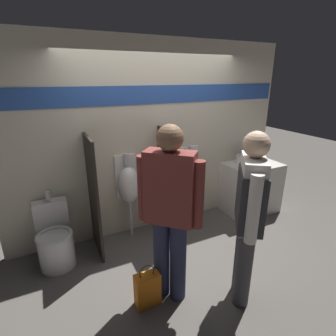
{
  "coord_description": "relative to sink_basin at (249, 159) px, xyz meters",
  "views": [
    {
      "loc": [
        -1.44,
        -2.79,
        2.21
      ],
      "look_at": [
        0.0,
        0.17,
        1.05
      ],
      "focal_mm": 28.0,
      "sensor_mm": 36.0,
      "label": 1
    }
  ],
  "objects": [
    {
      "name": "ground_plane",
      "position": [
        -1.56,
        -0.33,
        -0.91
      ],
      "size": [
        16.0,
        16.0,
        0.0
      ],
      "primitive_type": "plane",
      "color": "#5B5651"
    },
    {
      "name": "display_wall",
      "position": [
        -1.56,
        0.27,
        0.45
      ],
      "size": [
        4.2,
        0.07,
        2.7
      ],
      "color": "beige",
      "rests_on": "ground_plane"
    },
    {
      "name": "sink_counter",
      "position": [
        0.05,
        -0.06,
        -0.49
      ],
      "size": [
        0.89,
        0.61,
        0.85
      ],
      "color": "silver",
      "rests_on": "ground_plane"
    },
    {
      "name": "sink_basin",
      "position": [
        0.0,
        0.0,
        0.0
      ],
      "size": [
        0.41,
        0.41,
        0.27
      ],
      "color": "white",
      "rests_on": "sink_counter"
    },
    {
      "name": "cell_phone",
      "position": [
        -0.22,
        -0.18,
        -0.06
      ],
      "size": [
        0.07,
        0.14,
        0.01
      ],
      "color": "#B7B7BC",
      "rests_on": "sink_counter"
    },
    {
      "name": "divider_near_counter",
      "position": [
        -2.54,
        -0.05,
        -0.14
      ],
      "size": [
        0.03,
        0.59,
        1.55
      ],
      "color": "#28231E",
      "rests_on": "ground_plane"
    },
    {
      "name": "divider_mid",
      "position": [
        -1.52,
        -0.05,
        -0.14
      ],
      "size": [
        0.03,
        0.59,
        1.55
      ],
      "color": "#28231E",
      "rests_on": "ground_plane"
    },
    {
      "name": "urinal_near_counter",
      "position": [
        -2.03,
        0.11,
        -0.12
      ],
      "size": [
        0.32,
        0.29,
        1.22
      ],
      "color": "silver",
      "rests_on": "ground_plane"
    },
    {
      "name": "urinal_far",
      "position": [
        -1.01,
        0.11,
        -0.12
      ],
      "size": [
        0.32,
        0.29,
        1.22
      ],
      "color": "silver",
      "rests_on": "ground_plane"
    },
    {
      "name": "toilet",
      "position": [
        -3.05,
        -0.08,
        -0.61
      ],
      "size": [
        0.42,
        0.59,
        0.9
      ],
      "color": "white",
      "rests_on": "ground_plane"
    },
    {
      "name": "person_in_vest",
      "position": [
        -1.36,
        -1.49,
        0.12
      ],
      "size": [
        0.46,
        0.52,
        1.77
      ],
      "rotation": [
        0.0,
        0.0,
        0.93
      ],
      "color": "#3D3D42",
      "rests_on": "ground_plane"
    },
    {
      "name": "person_with_lanyard",
      "position": [
        -2.01,
        -1.14,
        0.1
      ],
      "size": [
        0.5,
        0.47,
        1.83
      ],
      "rotation": [
        0.0,
        0.0,
        2.39
      ],
      "color": "#282D4C",
      "rests_on": "ground_plane"
    },
    {
      "name": "shopping_bag",
      "position": [
        -2.27,
        -1.16,
        -0.73
      ],
      "size": [
        0.25,
        0.14,
        0.48
      ],
      "color": "orange",
      "rests_on": "ground_plane"
    }
  ]
}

